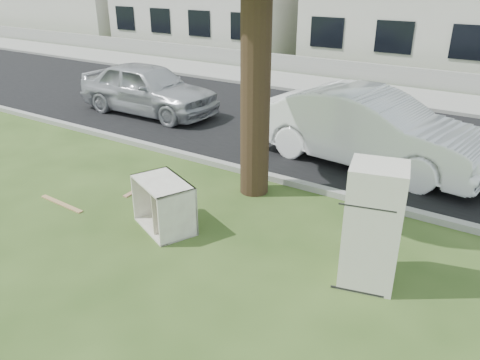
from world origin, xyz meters
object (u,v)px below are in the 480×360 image
Objects in this scene: cabinet at (164,205)px; car_left at (148,88)px; fridge at (372,226)px; car_center at (369,129)px.

cabinet is 7.02m from car_left.
car_left is (-4.99, 4.92, 0.33)m from cabinet.
car_center is at bearing 95.43° from fridge.
fridge reaches higher than cabinet.
car_left is at bearing 137.23° from fridge.
cabinet is at bearing 164.03° from car_center.
car_left reaches higher than cabinet.
fridge is 0.39× the size of car_left.
car_center reaches higher than car_left.
car_center reaches higher than cabinet.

